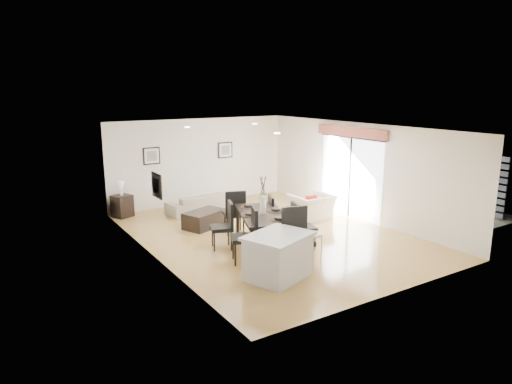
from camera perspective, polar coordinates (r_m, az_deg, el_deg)
ground at (r=11.59m, az=1.71°, el=-5.37°), size 8.00×8.00×0.00m
wall_back at (r=14.67m, az=-7.00°, el=3.84°), size 6.00×0.04×2.70m
wall_front at (r=8.32m, az=17.33°, el=-3.58°), size 6.00×0.04×2.70m
wall_left at (r=9.92m, az=-12.78°, el=-0.71°), size 0.04×8.00×2.70m
wall_right at (r=13.12m, az=12.71°, el=2.56°), size 0.04×8.00×2.70m
ceiling at (r=11.05m, az=1.81°, el=8.06°), size 6.00×8.00×0.02m
sofa at (r=13.71m, az=-7.20°, el=-1.37°), size 1.98×0.95×0.56m
armchair at (r=12.92m, az=6.94°, el=-1.89°), size 1.10×0.97×0.71m
courtyard_plant_a at (r=14.91m, az=20.39°, el=-0.82°), size 0.64×0.58×0.62m
courtyard_plant_b at (r=16.39m, az=15.72°, el=0.68°), size 0.43×0.43×0.61m
dining_table at (r=10.42m, az=0.86°, el=-3.14°), size 1.65×2.23×0.84m
dining_chair_wnear at (r=9.64m, az=-0.93°, el=-5.03°), size 0.70×0.70×1.18m
dining_chair_wfar at (r=10.49m, az=-3.83°, el=-3.84°), size 0.63×0.63×1.10m
dining_chair_enear at (r=10.48m, az=5.57°, el=-3.92°), size 0.60×0.60×1.09m
dining_chair_efar at (r=11.28m, az=2.44°, el=-2.80°), size 0.61×0.61×1.04m
dining_chair_head at (r=9.48m, az=5.09°, el=-5.20°), size 0.68×0.68×1.24m
dining_chair_foot at (r=11.46m, az=-2.67°, el=-2.25°), size 0.65×0.65×1.15m
vase at (r=10.30m, az=0.87°, el=-0.79°), size 1.11×1.71×0.87m
coffee_table at (r=12.22m, az=-6.44°, el=-3.39°), size 1.27×1.03×0.44m
side_table at (r=13.66m, az=-16.38°, el=-1.69°), size 0.62×0.62×0.64m
table_lamp at (r=13.53m, az=-16.53°, el=0.71°), size 0.22×0.22×0.41m
cushion at (r=12.73m, az=6.90°, el=-1.14°), size 0.33×0.14×0.32m
kitchen_island at (r=8.92m, az=2.78°, el=-8.00°), size 1.52×1.35×0.88m
bar_stool at (r=9.35m, az=7.22°, el=-5.76°), size 0.35×0.35×0.76m
framed_print_back_left at (r=14.01m, az=-12.93°, el=4.42°), size 0.52×0.04×0.52m
framed_print_back_right at (r=15.01m, az=-3.87°, el=5.26°), size 0.52×0.04×0.52m
framed_print_left_wall at (r=9.68m, az=-12.30°, el=0.80°), size 0.04×0.52×0.52m
sliding_door at (r=13.25m, az=11.73°, el=4.08°), size 0.12×2.70×2.57m
courtyard at (r=16.09m, az=18.50°, el=2.52°), size 6.00×6.00×2.00m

